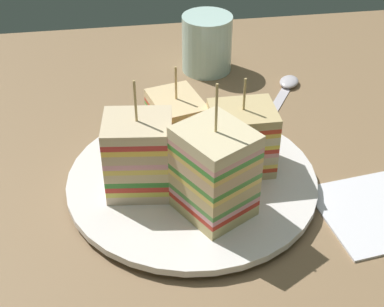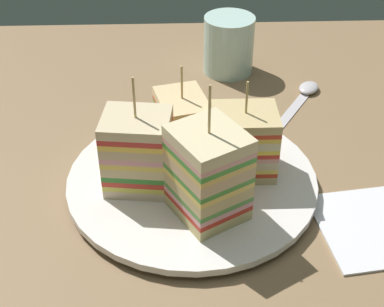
{
  "view_description": "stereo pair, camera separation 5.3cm",
  "coord_description": "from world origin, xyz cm",
  "px_view_note": "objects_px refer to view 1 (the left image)",
  "views": [
    {
      "loc": [
        -6.91,
        -45.13,
        38.18
      ],
      "look_at": [
        0.0,
        0.0,
        4.41
      ],
      "focal_mm": 52.42,
      "sensor_mm": 36.0,
      "label": 1
    },
    {
      "loc": [
        -1.68,
        -45.62,
        38.18
      ],
      "look_at": [
        0.0,
        0.0,
        4.41
      ],
      "focal_mm": 52.42,
      "sensor_mm": 36.0,
      "label": 2
    }
  ],
  "objects_px": {
    "napkin": "(381,210)",
    "sandwich_wedge_1": "(177,124)",
    "sandwich_wedge_0": "(241,139)",
    "plate": "(192,181)",
    "chip_pile": "(200,159)",
    "spoon": "(285,89)",
    "drinking_glass": "(207,47)",
    "sandwich_wedge_2": "(140,155)",
    "sandwich_wedge_3": "(214,172)"
  },
  "relations": [
    {
      "from": "spoon",
      "to": "sandwich_wedge_0",
      "type": "bearing_deg",
      "value": -178.77
    },
    {
      "from": "sandwich_wedge_1",
      "to": "sandwich_wedge_2",
      "type": "bearing_deg",
      "value": -49.74
    },
    {
      "from": "sandwich_wedge_2",
      "to": "drinking_glass",
      "type": "bearing_deg",
      "value": 73.81
    },
    {
      "from": "sandwich_wedge_3",
      "to": "napkin",
      "type": "bearing_deg",
      "value": -124.86
    },
    {
      "from": "chip_pile",
      "to": "sandwich_wedge_2",
      "type": "bearing_deg",
      "value": -156.99
    },
    {
      "from": "chip_pile",
      "to": "spoon",
      "type": "distance_m",
      "value": 0.22
    },
    {
      "from": "spoon",
      "to": "drinking_glass",
      "type": "relative_size",
      "value": 1.62
    },
    {
      "from": "plate",
      "to": "spoon",
      "type": "relative_size",
      "value": 2.01
    },
    {
      "from": "sandwich_wedge_0",
      "to": "napkin",
      "type": "xyz_separation_m",
      "value": [
        0.13,
        -0.08,
        -0.05
      ]
    },
    {
      "from": "sandwich_wedge_0",
      "to": "napkin",
      "type": "relative_size",
      "value": 0.88
    },
    {
      "from": "sandwich_wedge_0",
      "to": "napkin",
      "type": "bearing_deg",
      "value": 149.26
    },
    {
      "from": "sandwich_wedge_0",
      "to": "sandwich_wedge_3",
      "type": "bearing_deg",
      "value": 57.39
    },
    {
      "from": "napkin",
      "to": "sandwich_wedge_3",
      "type": "bearing_deg",
      "value": 175.22
    },
    {
      "from": "sandwich_wedge_0",
      "to": "spoon",
      "type": "height_order",
      "value": "sandwich_wedge_0"
    },
    {
      "from": "chip_pile",
      "to": "drinking_glass",
      "type": "height_order",
      "value": "drinking_glass"
    },
    {
      "from": "sandwich_wedge_1",
      "to": "sandwich_wedge_3",
      "type": "relative_size",
      "value": 0.73
    },
    {
      "from": "plate",
      "to": "drinking_glass",
      "type": "height_order",
      "value": "drinking_glass"
    },
    {
      "from": "sandwich_wedge_1",
      "to": "drinking_glass",
      "type": "distance_m",
      "value": 0.22
    },
    {
      "from": "sandwich_wedge_0",
      "to": "sandwich_wedge_3",
      "type": "height_order",
      "value": "sandwich_wedge_3"
    },
    {
      "from": "sandwich_wedge_0",
      "to": "plate",
      "type": "bearing_deg",
      "value": 11.11
    },
    {
      "from": "plate",
      "to": "napkin",
      "type": "distance_m",
      "value": 0.19
    },
    {
      "from": "sandwich_wedge_2",
      "to": "napkin",
      "type": "xyz_separation_m",
      "value": [
        0.24,
        -0.06,
        -0.05
      ]
    },
    {
      "from": "plate",
      "to": "napkin",
      "type": "bearing_deg",
      "value": -20.13
    },
    {
      "from": "drinking_glass",
      "to": "sandwich_wedge_1",
      "type": "bearing_deg",
      "value": -108.62
    },
    {
      "from": "sandwich_wedge_3",
      "to": "chip_pile",
      "type": "bearing_deg",
      "value": -28.62
    },
    {
      "from": "sandwich_wedge_0",
      "to": "drinking_glass",
      "type": "bearing_deg",
      "value": -91.61
    },
    {
      "from": "napkin",
      "to": "drinking_glass",
      "type": "xyz_separation_m",
      "value": [
        -0.12,
        0.33,
        0.03
      ]
    },
    {
      "from": "drinking_glass",
      "to": "sandwich_wedge_0",
      "type": "bearing_deg",
      "value": -91.74
    },
    {
      "from": "sandwich_wedge_1",
      "to": "sandwich_wedge_2",
      "type": "distance_m",
      "value": 0.08
    },
    {
      "from": "plate",
      "to": "sandwich_wedge_0",
      "type": "distance_m",
      "value": 0.07
    },
    {
      "from": "sandwich_wedge_1",
      "to": "sandwich_wedge_2",
      "type": "relative_size",
      "value": 0.82
    },
    {
      "from": "napkin",
      "to": "sandwich_wedge_1",
      "type": "bearing_deg",
      "value": 147.77
    },
    {
      "from": "chip_pile",
      "to": "napkin",
      "type": "xyz_separation_m",
      "value": [
        0.17,
        -0.08,
        -0.02
      ]
    },
    {
      "from": "sandwich_wedge_3",
      "to": "plate",
      "type": "bearing_deg",
      "value": -16.54
    },
    {
      "from": "plate",
      "to": "sandwich_wedge_2",
      "type": "distance_m",
      "value": 0.07
    },
    {
      "from": "drinking_glass",
      "to": "spoon",
      "type": "bearing_deg",
      "value": -40.12
    },
    {
      "from": "sandwich_wedge_0",
      "to": "spoon",
      "type": "bearing_deg",
      "value": -120.78
    },
    {
      "from": "drinking_glass",
      "to": "sandwich_wedge_3",
      "type": "bearing_deg",
      "value": -98.77
    },
    {
      "from": "plate",
      "to": "chip_pile",
      "type": "xyz_separation_m",
      "value": [
        0.01,
        0.02,
        0.01
      ]
    },
    {
      "from": "sandwich_wedge_1",
      "to": "napkin",
      "type": "height_order",
      "value": "sandwich_wedge_1"
    },
    {
      "from": "napkin",
      "to": "sandwich_wedge_0",
      "type": "bearing_deg",
      "value": 149.14
    },
    {
      "from": "sandwich_wedge_2",
      "to": "chip_pile",
      "type": "relative_size",
      "value": 1.8
    },
    {
      "from": "plate",
      "to": "spoon",
      "type": "height_order",
      "value": "plate"
    },
    {
      "from": "napkin",
      "to": "drinking_glass",
      "type": "relative_size",
      "value": 1.51
    },
    {
      "from": "spoon",
      "to": "drinking_glass",
      "type": "xyz_separation_m",
      "value": [
        -0.09,
        0.08,
        0.03
      ]
    },
    {
      "from": "sandwich_wedge_2",
      "to": "chip_pile",
      "type": "bearing_deg",
      "value": 29.9
    },
    {
      "from": "sandwich_wedge_3",
      "to": "sandwich_wedge_0",
      "type": "bearing_deg",
      "value": -62.82
    },
    {
      "from": "sandwich_wedge_2",
      "to": "plate",
      "type": "bearing_deg",
      "value": 16.73
    },
    {
      "from": "chip_pile",
      "to": "spoon",
      "type": "relative_size",
      "value": 0.53
    },
    {
      "from": "sandwich_wedge_1",
      "to": "drinking_glass",
      "type": "bearing_deg",
      "value": 147.29
    }
  ]
}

